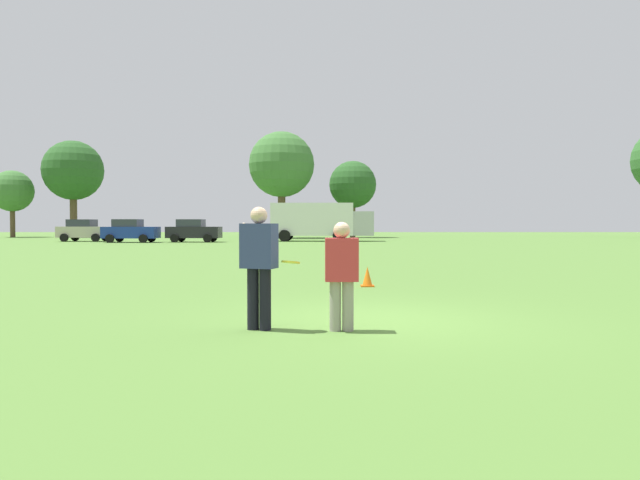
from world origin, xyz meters
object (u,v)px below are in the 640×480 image
frisbee (293,262)px  parked_car_mid_left (133,231)px  box_truck (322,220)px  bystander_sideline_watcher (246,233)px  parked_car_near_left (87,230)px  traffic_cone (370,277)px  player_defender (344,270)px  parked_car_center (196,230)px  player_thrower (262,261)px

frisbee → parked_car_mid_left: 40.71m
box_truck → bystander_sideline_watcher: 13.87m
parked_car_near_left → traffic_cone: bearing=-59.2°
traffic_cone → player_defender: bearing=-98.1°
parked_car_near_left → parked_car_center: size_ratio=1.00×
box_truck → bystander_sideline_watcher: (-4.70, -13.02, -0.87)m
frisbee → traffic_cone: bearing=75.0°
player_defender → parked_car_center: 40.24m
box_truck → bystander_sideline_watcher: box_truck is taller
frisbee → player_defender: bearing=-1.7°
player_defender → parked_car_mid_left: bearing=111.8°
player_thrower → bystander_sideline_watcher: size_ratio=1.14×
parked_car_near_left → bystander_sideline_watcher: parked_car_near_left is taller
player_defender → box_truck: bearing=90.4°
player_thrower → traffic_cone: player_thrower is taller
frisbee → traffic_cone: frisbee is taller
player_defender → traffic_cone: size_ratio=3.25×
parked_car_center → box_truck: (10.12, 2.32, 0.83)m
bystander_sideline_watcher → parked_car_mid_left: bearing=135.9°
player_thrower → box_truck: 41.12m
parked_car_near_left → box_truck: 19.55m
player_defender → parked_car_near_left: parked_car_near_left is taller
parked_car_mid_left → bystander_sideline_watcher: (10.20, -9.89, -0.04)m
bystander_sideline_watcher → parked_car_near_left: bearing=140.0°
bystander_sideline_watcher → traffic_cone: bearing=-75.3°
player_defender → parked_car_center: bearing=105.0°
parked_car_center → parked_car_mid_left: bearing=-170.4°
parked_car_near_left → bystander_sideline_watcher: size_ratio=2.74×
frisbee → bystander_sideline_watcher: size_ratio=0.18×
parked_car_mid_left → player_defender: bearing=-68.2°
traffic_cone → parked_car_center: size_ratio=0.11×
traffic_cone → parked_car_mid_left: size_ratio=0.11×
player_thrower → bystander_sideline_watcher: player_thrower is taller
player_thrower → traffic_cone: bearing=70.8°
parked_car_near_left → box_truck: size_ratio=0.50×
frisbee → box_truck: bearing=89.4°
parked_car_near_left → player_thrower: bearing=-65.3°
player_defender → parked_car_mid_left: (-15.22, 38.06, 0.05)m
player_thrower → bystander_sideline_watcher: 28.34m
parked_car_near_left → parked_car_mid_left: (4.62, -2.54, 0.00)m
player_thrower → parked_car_mid_left: bearing=110.3°
frisbee → box_truck: box_truck is taller
frisbee → box_truck: 41.17m
frisbee → player_thrower: bearing=172.3°
parked_car_near_left → bystander_sideline_watcher: 19.35m
traffic_cone → bystander_sideline_watcher: size_ratio=0.31×
parked_car_center → box_truck: box_truck is taller
parked_car_mid_left → bystander_sideline_watcher: 14.21m
player_defender → bystander_sideline_watcher: bearing=100.1°
bystander_sideline_watcher → parked_car_center: bearing=116.8°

